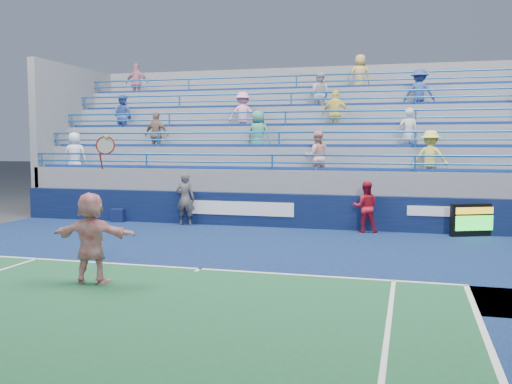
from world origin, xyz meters
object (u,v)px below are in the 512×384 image
(serve_speed_board, at_px, (473,220))
(tennis_player, at_px, (91,238))
(judge_chair, at_px, (119,214))
(line_judge, at_px, (185,199))
(ball_girl, at_px, (365,207))

(serve_speed_board, xyz_separation_m, tennis_player, (-7.79, -7.89, 0.42))
(judge_chair, bearing_deg, serve_speed_board, -0.42)
(tennis_player, bearing_deg, line_judge, 99.00)
(serve_speed_board, height_order, line_judge, line_judge)
(tennis_player, bearing_deg, judge_chair, 115.42)
(serve_speed_board, relative_size, ball_girl, 0.85)
(judge_chair, relative_size, line_judge, 0.47)
(line_judge, bearing_deg, judge_chair, -8.54)
(serve_speed_board, xyz_separation_m, ball_girl, (-3.11, -0.08, 0.30))
(judge_chair, bearing_deg, tennis_player, -64.58)
(judge_chair, relative_size, tennis_player, 0.28)
(judge_chair, xyz_separation_m, ball_girl, (8.46, -0.16, 0.52))
(serve_speed_board, relative_size, judge_chair, 1.63)
(tennis_player, xyz_separation_m, ball_girl, (4.67, 7.81, -0.12))
(tennis_player, distance_m, ball_girl, 9.10)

